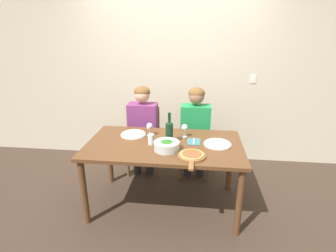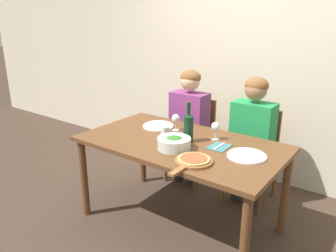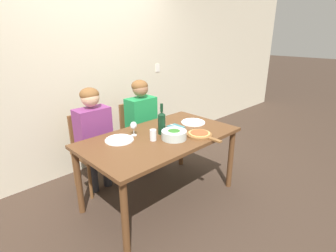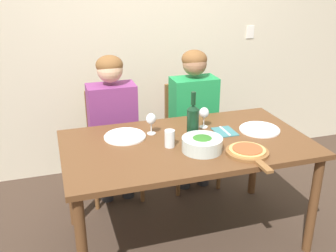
% 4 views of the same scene
% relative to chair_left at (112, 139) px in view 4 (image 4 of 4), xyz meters
% --- Properties ---
extents(ground_plane, '(40.00, 40.00, 0.00)m').
position_rel_chair_left_xyz_m(ground_plane, '(0.38, -0.81, -0.48)').
color(ground_plane, '#3D2D23').
extents(back_wall, '(10.00, 0.06, 2.70)m').
position_rel_chair_left_xyz_m(back_wall, '(0.38, 0.47, 0.87)').
color(back_wall, beige).
rests_on(back_wall, ground).
extents(dining_table, '(1.64, 0.92, 0.76)m').
position_rel_chair_left_xyz_m(dining_table, '(0.38, -0.81, 0.19)').
color(dining_table, brown).
rests_on(dining_table, ground).
extents(chair_left, '(0.42, 0.42, 0.89)m').
position_rel_chair_left_xyz_m(chair_left, '(0.00, 0.00, 0.00)').
color(chair_left, brown).
rests_on(chair_left, ground).
extents(chair_right, '(0.42, 0.42, 0.89)m').
position_rel_chair_left_xyz_m(chair_right, '(0.70, 0.00, 0.00)').
color(chair_right, brown).
rests_on(chair_right, ground).
extents(person_woman, '(0.47, 0.51, 1.22)m').
position_rel_chair_left_xyz_m(person_woman, '(0.00, -0.11, 0.25)').
color(person_woman, '#28282D').
rests_on(person_woman, ground).
extents(person_man, '(0.47, 0.51, 1.22)m').
position_rel_chair_left_xyz_m(person_man, '(0.70, -0.11, 0.25)').
color(person_man, '#28282D').
rests_on(person_man, ground).
extents(wine_bottle, '(0.08, 0.08, 0.33)m').
position_rel_chair_left_xyz_m(wine_bottle, '(0.43, -0.78, 0.41)').
color(wine_bottle, black).
rests_on(wine_bottle, dining_table).
extents(broccoli_bowl, '(0.26, 0.26, 0.10)m').
position_rel_chair_left_xyz_m(broccoli_bowl, '(0.42, -0.96, 0.32)').
color(broccoli_bowl, silver).
rests_on(broccoli_bowl, dining_table).
extents(dinner_plate_left, '(0.29, 0.29, 0.02)m').
position_rel_chair_left_xyz_m(dinner_plate_left, '(-0.00, -0.62, 0.29)').
color(dinner_plate_left, white).
rests_on(dinner_plate_left, dining_table).
extents(dinner_plate_right, '(0.29, 0.29, 0.02)m').
position_rel_chair_left_xyz_m(dinner_plate_right, '(0.94, -0.78, 0.29)').
color(dinner_plate_right, white).
rests_on(dinner_plate_right, dining_table).
extents(pizza_on_board, '(0.27, 0.41, 0.04)m').
position_rel_chair_left_xyz_m(pizza_on_board, '(0.68, -1.10, 0.29)').
color(pizza_on_board, brown).
rests_on(pizza_on_board, dining_table).
extents(wine_glass_left, '(0.07, 0.07, 0.15)m').
position_rel_chair_left_xyz_m(wine_glass_left, '(0.19, -0.61, 0.38)').
color(wine_glass_left, silver).
rests_on(wine_glass_left, dining_table).
extents(wine_glass_right, '(0.07, 0.07, 0.15)m').
position_rel_chair_left_xyz_m(wine_glass_right, '(0.58, -0.61, 0.38)').
color(wine_glass_right, silver).
rests_on(wine_glass_right, dining_table).
extents(water_tumbler, '(0.07, 0.07, 0.11)m').
position_rel_chair_left_xyz_m(water_tumbler, '(0.24, -0.85, 0.33)').
color(water_tumbler, silver).
rests_on(water_tumbler, dining_table).
extents(fork_on_napkin, '(0.14, 0.18, 0.01)m').
position_rel_chair_left_xyz_m(fork_on_napkin, '(0.69, -0.73, 0.28)').
color(fork_on_napkin, '#387075').
rests_on(fork_on_napkin, dining_table).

